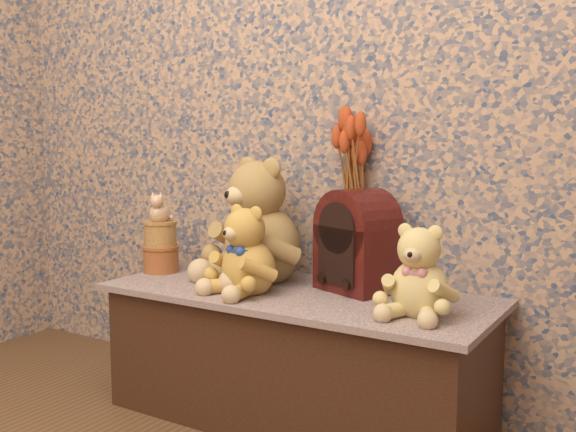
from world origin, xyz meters
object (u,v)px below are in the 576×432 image
object	(u,v)px
cathedral_radio	(357,240)
biscuit_tin_lower	(161,259)
teddy_large	(262,215)
ceramic_vase	(350,250)
cat_figurine	(160,207)
teddy_small	(420,266)
teddy_medium	(248,246)

from	to	relation	value
cathedral_radio	biscuit_tin_lower	distance (m)	0.74
teddy_large	ceramic_vase	distance (m)	0.31
cathedral_radio	ceramic_vase	distance (m)	0.11
ceramic_vase	biscuit_tin_lower	size ratio (longest dim) A/B	1.74
cathedral_radio	ceramic_vase	world-z (taller)	cathedral_radio
teddy_large	cat_figurine	bearing A→B (deg)	-146.97
ceramic_vase	cathedral_radio	bearing A→B (deg)	-51.56
teddy_small	cathedral_radio	xyz separation A→B (m)	(-0.27, 0.17, 0.03)
cat_figurine	teddy_small	bearing A→B (deg)	-26.41
teddy_large	teddy_small	bearing A→B (deg)	8.07
teddy_large	ceramic_vase	bearing A→B (deg)	42.79
ceramic_vase	teddy_small	bearing A→B (deg)	-37.13
teddy_large	teddy_medium	distance (m)	0.20
ceramic_vase	cat_figurine	xyz separation A→B (m)	(-0.66, -0.19, 0.12)
teddy_medium	teddy_large	bearing A→B (deg)	126.03
cat_figurine	teddy_large	bearing A→B (deg)	-11.03
teddy_large	biscuit_tin_lower	distance (m)	0.43
cathedral_radio	cat_figurine	distance (m)	0.73
teddy_medium	teddy_small	world-z (taller)	teddy_medium
teddy_medium	ceramic_vase	size ratio (longest dim) A/B	1.33
cathedral_radio	cat_figurine	bearing A→B (deg)	-150.67
cat_figurine	biscuit_tin_lower	bearing A→B (deg)	0.00
ceramic_vase	teddy_medium	bearing A→B (deg)	-127.03
teddy_medium	biscuit_tin_lower	xyz separation A→B (m)	(-0.45, 0.09, -0.10)
teddy_large	cat_figurine	xyz separation A→B (m)	(-0.38, -0.08, 0.01)
cathedral_radio	biscuit_tin_lower	world-z (taller)	cathedral_radio
cathedral_radio	biscuit_tin_lower	size ratio (longest dim) A/B	2.55
teddy_large	biscuit_tin_lower	bearing A→B (deg)	-146.97
teddy_large	teddy_medium	xyz separation A→B (m)	(0.06, -0.17, -0.08)
teddy_large	cathedral_radio	distance (m)	0.34
teddy_medium	biscuit_tin_lower	world-z (taller)	teddy_medium
ceramic_vase	biscuit_tin_lower	world-z (taller)	ceramic_vase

